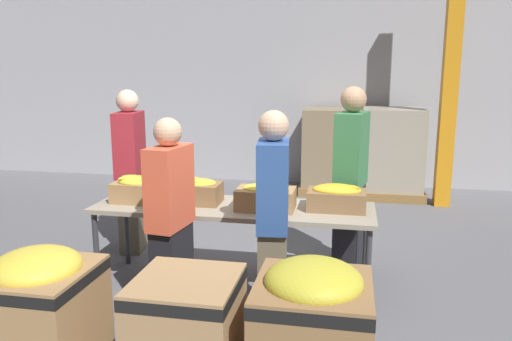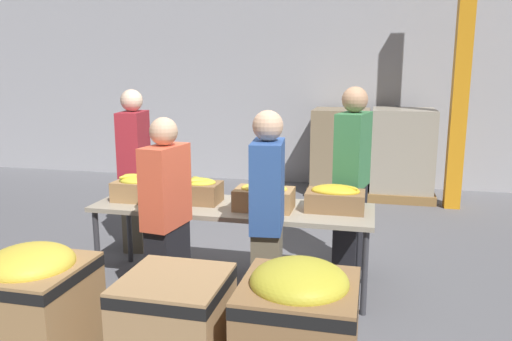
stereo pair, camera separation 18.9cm
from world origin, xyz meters
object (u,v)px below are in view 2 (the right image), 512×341
Objects in this scene: donation_bin_1 at (175,330)px; banana_box_3 at (335,198)px; banana_box_1 at (198,190)px; banana_box_2 at (264,197)px; volunteer_2 at (135,171)px; volunteer_1 at (267,223)px; banana_box_0 at (138,187)px; volunteer_0 at (352,183)px; donation_bin_0 at (34,305)px; pallet_stack_1 at (402,154)px; volunteer_3 at (167,221)px; support_pillar at (462,63)px; donation_bin_2 at (298,333)px; sorting_table at (232,211)px; pallet_stack_0 at (340,152)px.

banana_box_3 is at bearing 62.76° from donation_bin_1.
banana_box_1 is 1.22m from banana_box_3.
volunteer_2 reaches higher than banana_box_2.
volunteer_2 is (-1.73, 1.34, 0.04)m from volunteer_1.
banana_box_1 is at bearing 2.66° from banana_box_0.
volunteer_0 is (0.11, 0.51, 0.02)m from banana_box_3.
volunteer_1 reaches higher than donation_bin_0.
volunteer_0 is at bearing 21.66° from banana_box_1.
pallet_stack_1 reaches higher than banana_box_0.
donation_bin_0 is at bearing 154.60° from volunteer_3.
support_pillar is at bearing 56.13° from donation_bin_0.
volunteer_2 is 0.43× the size of support_pillar.
pallet_stack_1 is at bearing 73.54° from donation_bin_1.
volunteer_1 reaches higher than donation_bin_2.
volunteer_1 is (0.45, -0.64, 0.12)m from sorting_table.
pallet_stack_0 reaches higher than donation_bin_0.
donation_bin_1 is at bearing -115.10° from support_pillar.
banana_box_0 is 4.68m from support_pillar.
volunteer_1 is at bearing -54.77° from sorting_table.
donation_bin_2 is 5.25m from pallet_stack_1.
donation_bin_0 is at bearing -180.00° from donation_bin_1.
donation_bin_1 is (-0.81, -1.57, -0.46)m from banana_box_3.
volunteer_3 reaches higher than pallet_stack_1.
volunteer_0 is at bearing 47.88° from donation_bin_0.
sorting_table is at bearing -0.43° from banana_box_0.
pallet_stack_0 is (1.97, 3.07, -0.20)m from volunteer_2.
banana_box_0 reaches higher than banana_box_2.
support_pillar is (1.41, 3.17, 1.15)m from banana_box_3.
pallet_stack_0 is (0.39, 3.81, -0.20)m from banana_box_2.
volunteer_2 is at bearing 118.35° from banana_box_0.
sorting_table is at bearing -100.43° from pallet_stack_0.
banana_box_1 is 0.81× the size of banana_box_3.
banana_box_2 is 0.31× the size of volunteer_3.
banana_box_2 is 0.60m from banana_box_3.
volunteer_0 reaches higher than volunteer_2.
volunteer_1 is at bearing -105.08° from pallet_stack_1.
volunteer_2 is (-0.95, 0.66, -0.00)m from banana_box_1.
banana_box_0 is 1.98m from volunteer_0.
pallet_stack_1 is (1.94, 3.63, -0.20)m from banana_box_1.
sorting_table is 1.74m from donation_bin_2.
pallet_stack_1 is (0.92, -0.10, 0.01)m from pallet_stack_0.
volunteer_0 reaches higher than volunteer_3.
pallet_stack_0 is (-0.20, 3.71, -0.21)m from banana_box_3.
volunteer_3 is at bearing -124.00° from support_pillar.
sorting_table is 3.37× the size of donation_bin_1.
support_pillar reaches higher than banana_box_0.
donation_bin_1 is (1.35, -2.22, -0.46)m from volunteer_2.
volunteer_0 is at bearing 66.13° from donation_bin_1.
banana_box_1 is at bearing -129.51° from support_pillar.
donation_bin_1 is (0.96, 0.00, -0.05)m from donation_bin_0.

